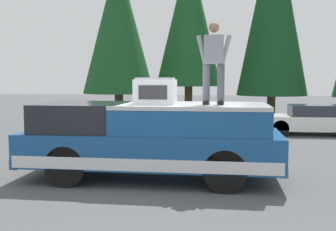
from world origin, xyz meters
TOP-DOWN VIEW (x-y plane):
  - ground_plane at (0.00, 0.00)m, footprint 90.00×90.00m
  - pickup_truck at (0.39, 0.12)m, footprint 2.01×5.54m
  - compressor_unit at (0.20, 0.00)m, footprint 0.65×0.84m
  - person_on_truck_bed at (0.23, -1.21)m, footprint 0.29×0.72m
  - parked_car_white at (8.25, -4.84)m, footprint 1.64×4.10m
  - conifer_left at (13.52, -3.83)m, footprint 3.58×3.58m
  - conifer_center_left at (13.54, 0.49)m, footprint 3.45×3.45m
  - conifer_center_right at (12.00, 3.90)m, footprint 3.58×3.58m

SIDE VIEW (x-z plane):
  - ground_plane at x=0.00m, z-range 0.00..0.00m
  - parked_car_white at x=8.25m, z-range 0.00..1.16m
  - pickup_truck at x=0.39m, z-range 0.05..1.70m
  - compressor_unit at x=0.20m, z-range 1.65..2.21m
  - person_on_truck_bed at x=0.23m, z-range 1.71..3.40m
  - conifer_center_right at x=12.00m, z-range 0.70..8.98m
  - conifer_center_left at x=13.54m, z-range 0.88..9.82m
  - conifer_left at x=13.52m, z-range 0.65..11.26m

